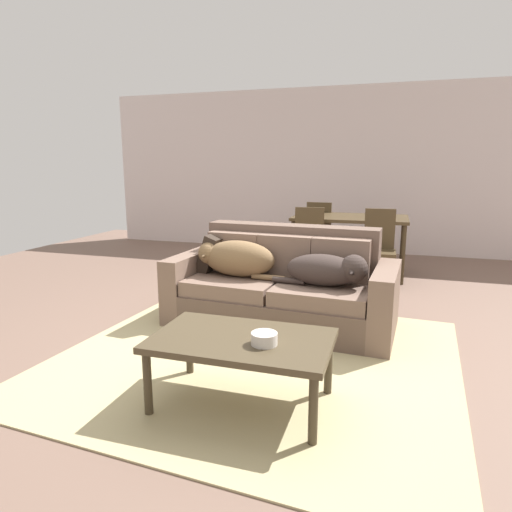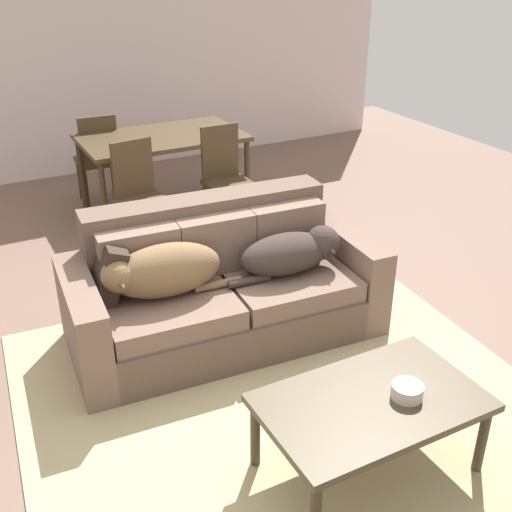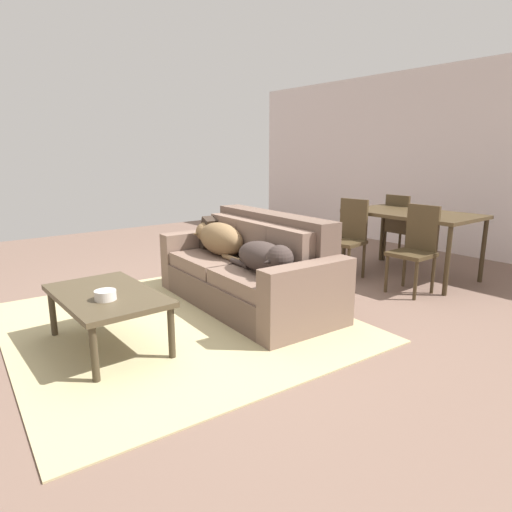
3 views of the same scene
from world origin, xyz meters
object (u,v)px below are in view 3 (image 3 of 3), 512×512
dog_on_right_cushion (266,257)px  coffee_table (107,299)px  dining_table (412,218)px  bowl_on_coffee_table (105,295)px  dining_chair_far_left (401,225)px  dog_on_left_cushion (219,238)px  couch (251,271)px  dining_chair_near_right (416,246)px  throw_pillow_by_left_arm (218,233)px  dining_chair_near_left (348,235)px

dog_on_right_cushion → coffee_table: (-0.32, -1.30, -0.19)m
dining_table → bowl_on_coffee_table: bearing=-92.0°
coffee_table → dining_chair_far_left: bearing=92.7°
coffee_table → dog_on_left_cushion: bearing=111.2°
couch → dog_on_right_cushion: bearing=-18.2°
dining_chair_near_right → dining_chair_far_left: 1.37m
coffee_table → dining_table: 3.64m
dog_on_right_cushion → dining_chair_far_left: bearing=104.3°
dining_chair_near_right → dining_chair_far_left: (-0.88, 1.05, -0.00)m
dog_on_right_cushion → dining_chair_near_right: 1.81m
couch → throw_pillow_by_left_arm: size_ratio=5.55×
dining_table → dining_chair_near_left: dining_chair_near_left is taller
dog_on_right_cushion → dining_chair_near_left: size_ratio=0.86×
dog_on_left_cushion → coffee_table: dog_on_left_cushion is taller
dining_chair_near_left → dining_chair_far_left: dining_chair_near_left is taller
dog_on_right_cushion → bowl_on_coffee_table: dog_on_right_cushion is taller
dining_chair_near_left → dining_chair_near_right: size_ratio=1.00×
coffee_table → dining_table: (0.28, 3.61, 0.32)m
dog_on_right_cushion → dining_chair_near_left: (-0.48, 1.68, -0.07)m
couch → bowl_on_coffee_table: bearing=-76.3°
throw_pillow_by_left_arm → dining_chair_far_left: 2.64m
dining_chair_near_right → bowl_on_coffee_table: bearing=-100.6°
throw_pillow_by_left_arm → couch: bearing=-7.7°
couch → bowl_on_coffee_table: 1.56m
throw_pillow_by_left_arm → dining_chair_near_right: dining_chair_near_right is taller
dining_chair_near_left → dining_chair_near_right: (0.83, 0.09, -0.00)m
dog_on_left_cushion → dining_chair_near_left: (0.39, 1.59, -0.10)m
dining_chair_near_left → dog_on_right_cushion: bearing=-82.0°
couch → bowl_on_coffee_table: couch is taller
dog_on_left_cushion → dog_on_right_cushion: bearing=-2.6°
coffee_table → dining_chair_far_left: 4.13m
dining_chair_far_left → dining_chair_near_left: bearing=94.4°
couch → coffee_table: (0.11, -1.47, 0.05)m
throw_pillow_by_left_arm → dining_chair_near_right: (1.50, 1.51, -0.10)m
couch → bowl_on_coffee_table: size_ratio=13.58×
couch → dining_chair_near_left: (-0.05, 1.51, 0.17)m
dining_chair_near_left → bowl_on_coffee_table: bearing=-92.0°
coffee_table → dining_chair_near_right: dining_chair_near_right is taller
throw_pillow_by_left_arm → bowl_on_coffee_table: size_ratio=2.45×
dog_on_right_cushion → dining_table: (-0.04, 2.31, 0.13)m
dog_on_right_cushion → dining_chair_near_right: bearing=82.6°
dining_chair_far_left → coffee_table: bearing=95.0°
dining_chair_near_left → dining_table: bearing=47.4°
dining_chair_near_left → throw_pillow_by_left_arm: bearing=-123.3°
dog_on_left_cushion → throw_pillow_by_left_arm: size_ratio=2.31×
couch → dining_table: bearing=83.5°
coffee_table → bowl_on_coffee_table: bowl_on_coffee_table is taller
dining_chair_near_right → dining_chair_far_left: bearing=128.6°
bowl_on_coffee_table → coffee_table: bearing=158.5°
couch → dining_chair_near_right: (0.79, 1.60, 0.17)m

